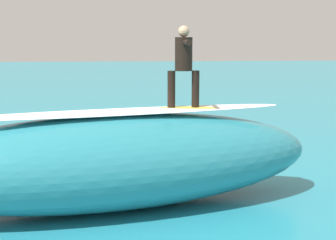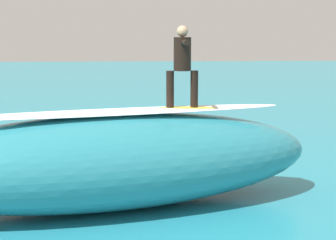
# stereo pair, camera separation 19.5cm
# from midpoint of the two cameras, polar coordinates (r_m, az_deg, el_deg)

# --- Properties ---
(ground_plane) EXTENTS (120.00, 120.00, 0.00)m
(ground_plane) POSITION_cam_midpoint_polar(r_m,az_deg,el_deg) (12.55, -9.67, -7.02)
(ground_plane) COLOR teal
(wave_crest) EXTENTS (9.19, 4.62, 1.98)m
(wave_crest) POSITION_cam_midpoint_polar(r_m,az_deg,el_deg) (10.44, -6.64, -4.71)
(wave_crest) COLOR teal
(wave_crest) RESTS_ON ground_plane
(wave_foam_lip) EXTENTS (7.50, 2.65, 0.08)m
(wave_foam_lip) POSITION_cam_midpoint_polar(r_m,az_deg,el_deg) (10.24, -6.75, 0.88)
(wave_foam_lip) COLOR white
(wave_foam_lip) RESTS_ON wave_crest
(surfboard_riding) EXTENTS (1.88, 0.57, 0.08)m
(surfboard_riding) POSITION_cam_midpoint_polar(r_m,az_deg,el_deg) (10.63, 1.24, 1.27)
(surfboard_riding) COLOR yellow
(surfboard_riding) RESTS_ON wave_crest
(surfer_riding) EXTENTS (0.68, 1.62, 1.71)m
(surfer_riding) POSITION_cam_midpoint_polar(r_m,az_deg,el_deg) (10.53, 1.26, 6.86)
(surfer_riding) COLOR black
(surfer_riding) RESTS_ON surfboard_riding
(surfboard_paddling) EXTENTS (1.59, 2.20, 0.10)m
(surfboard_paddling) POSITION_cam_midpoint_polar(r_m,az_deg,el_deg) (14.32, -1.71, -4.60)
(surfboard_paddling) COLOR #33B2D1
(surfboard_paddling) RESTS_ON ground_plane
(surfer_paddling) EXTENTS (1.11, 1.66, 0.33)m
(surfer_paddling) POSITION_cam_midpoint_polar(r_m,az_deg,el_deg) (14.39, -2.01, -3.76)
(surfer_paddling) COLOR black
(surfer_paddling) RESTS_ON surfboard_paddling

